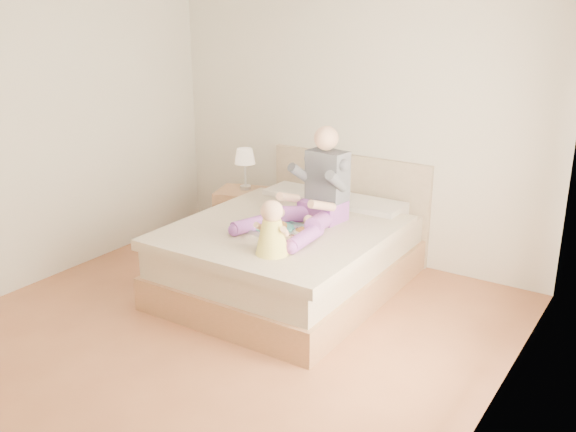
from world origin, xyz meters
The scene contains 7 objects.
room centered at (0.08, 0.01, 1.51)m, with size 4.02×4.22×2.71m.
bed centered at (0.00, 1.08, 0.32)m, with size 1.70×2.18×1.00m.
nightstand centered at (-1.00, 1.64, 0.29)m, with size 0.59×0.55×0.59m.
lamp centered at (-0.99, 1.69, 0.91)m, with size 0.21×0.21×0.42m.
adult centered at (0.17, 1.11, 0.86)m, with size 0.71×1.05×0.85m.
tray centered at (0.10, 0.77, 0.64)m, with size 0.54×0.44×0.15m.
baby centered at (0.26, 0.35, 0.78)m, with size 0.28×0.38×0.42m.
Camera 1 is at (2.82, -3.36, 2.43)m, focal length 40.00 mm.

